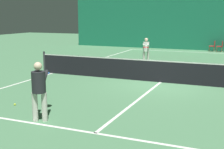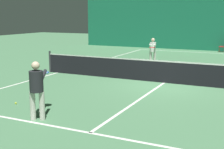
{
  "view_description": "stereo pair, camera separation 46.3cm",
  "coord_description": "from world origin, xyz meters",
  "px_view_note": "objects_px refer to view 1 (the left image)",
  "views": [
    {
      "loc": [
        3.2,
        -12.88,
        2.84
      ],
      "look_at": [
        -0.71,
        -3.67,
        0.93
      ],
      "focal_mm": 50.0,
      "sensor_mm": 36.0,
      "label": 1
    },
    {
      "loc": [
        3.62,
        -12.69,
        2.84
      ],
      "look_at": [
        -0.71,
        -3.67,
        0.93
      ],
      "focal_mm": 50.0,
      "sensor_mm": 36.0,
      "label": 2
    }
  ],
  "objects_px": {
    "player_near": "(39,87)",
    "courtside_chair_0": "(213,45)",
    "courtside_chair_1": "(221,46)",
    "player_far": "(146,49)",
    "tennis_net": "(161,71)",
    "tennis_ball": "(15,104)"
  },
  "relations": [
    {
      "from": "player_far",
      "to": "courtside_chair_0",
      "type": "relative_size",
      "value": 1.83
    },
    {
      "from": "player_near",
      "to": "courtside_chair_1",
      "type": "relative_size",
      "value": 1.94
    },
    {
      "from": "courtside_chair_0",
      "to": "player_far",
      "type": "bearing_deg",
      "value": -19.85
    },
    {
      "from": "tennis_ball",
      "to": "player_near",
      "type": "bearing_deg",
      "value": -28.45
    },
    {
      "from": "courtside_chair_0",
      "to": "player_near",
      "type": "bearing_deg",
      "value": -8.11
    },
    {
      "from": "player_far",
      "to": "courtside_chair_1",
      "type": "xyz_separation_m",
      "value": [
        3.59,
        8.35,
        -0.41
      ]
    },
    {
      "from": "player_near",
      "to": "courtside_chair_0",
      "type": "relative_size",
      "value": 1.94
    },
    {
      "from": "tennis_net",
      "to": "player_near",
      "type": "distance_m",
      "value": 6.4
    },
    {
      "from": "courtside_chair_0",
      "to": "courtside_chair_1",
      "type": "xyz_separation_m",
      "value": [
        0.57,
        0.0,
        0.0
      ]
    },
    {
      "from": "courtside_chair_1",
      "to": "tennis_ball",
      "type": "distance_m",
      "value": 18.94
    },
    {
      "from": "tennis_net",
      "to": "courtside_chair_0",
      "type": "height_order",
      "value": "tennis_net"
    },
    {
      "from": "player_near",
      "to": "tennis_ball",
      "type": "bearing_deg",
      "value": 35.15
    },
    {
      "from": "player_far",
      "to": "tennis_ball",
      "type": "height_order",
      "value": "player_far"
    },
    {
      "from": "player_near",
      "to": "player_far",
      "type": "xyz_separation_m",
      "value": [
        -0.28,
        10.82,
        -0.05
      ]
    },
    {
      "from": "courtside_chair_0",
      "to": "courtside_chair_1",
      "type": "relative_size",
      "value": 1.0
    },
    {
      "from": "player_far",
      "to": "player_near",
      "type": "bearing_deg",
      "value": -13.74
    },
    {
      "from": "tennis_net",
      "to": "player_far",
      "type": "relative_size",
      "value": 7.83
    },
    {
      "from": "tennis_net",
      "to": "player_far",
      "type": "height_order",
      "value": "player_far"
    },
    {
      "from": "player_near",
      "to": "player_far",
      "type": "relative_size",
      "value": 1.06
    },
    {
      "from": "player_near",
      "to": "courtside_chair_0",
      "type": "height_order",
      "value": "player_near"
    },
    {
      "from": "tennis_net",
      "to": "tennis_ball",
      "type": "xyz_separation_m",
      "value": [
        -3.42,
        -5.25,
        -0.48
      ]
    },
    {
      "from": "player_far",
      "to": "courtside_chair_0",
      "type": "bearing_deg",
      "value": 144.91
    }
  ]
}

